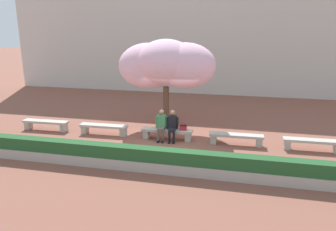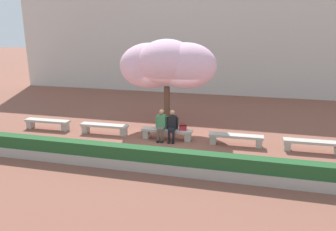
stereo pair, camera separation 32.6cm
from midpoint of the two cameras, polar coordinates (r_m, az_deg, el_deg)
name	(u,v)px [view 2 (the right image)]	position (r m, az deg, el deg)	size (l,w,h in m)	color
ground_plane	(167,139)	(13.99, 0.47, -4.16)	(100.00, 100.00, 0.00)	brown
building_facade	(208,24)	(24.84, 7.33, 15.56)	(28.00, 4.00, 9.59)	beige
stone_bench_west_end	(47,123)	(16.20, -19.72, -1.18)	(2.17, 0.47, 0.45)	#ADA89E
stone_bench_near_west	(104,127)	(14.81, -10.41, -2.03)	(2.17, 0.47, 0.45)	#ADA89E
stone_bench_center	(167,132)	(13.89, 0.47, -2.95)	(2.17, 0.47, 0.45)	#ADA89E
stone_bench_near_east	(236,138)	(13.53, 12.42, -3.84)	(2.17, 0.47, 0.45)	#ADA89E
stone_bench_east_end	(313,144)	(13.77, 24.50, -4.56)	(2.17, 0.47, 0.45)	#ADA89E
person_seated_left	(161,124)	(13.78, -0.50, -1.42)	(0.51, 0.71, 1.29)	black
person_seated_right	(172,124)	(13.67, 1.41, -1.56)	(0.51, 0.71, 1.29)	black
handbag	(183,127)	(13.68, 3.28, -2.09)	(0.30, 0.15, 0.34)	#A3232D
cherry_tree_main	(167,64)	(15.06, 0.39, 8.88)	(4.55, 3.06, 4.11)	#513828
planter_hedge_foreground	(143,159)	(11.03, -3.49, -7.58)	(16.50, 0.50, 0.80)	#ADA89E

